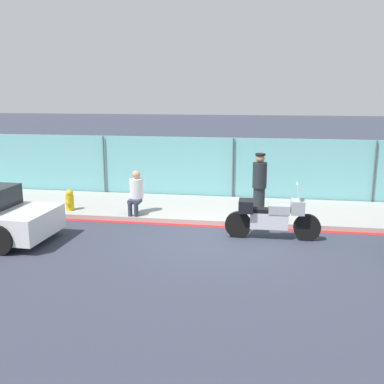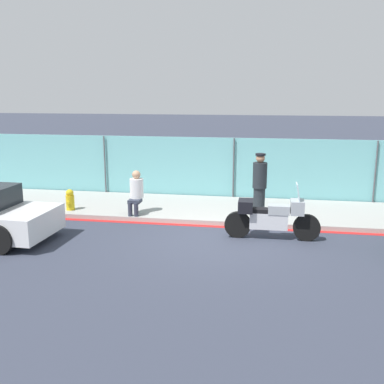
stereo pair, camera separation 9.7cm
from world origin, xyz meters
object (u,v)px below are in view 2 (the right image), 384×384
officer_standing (260,183)px  motorcycle (271,217)px  person_seated_on_curb (136,190)px  fire_hydrant (70,200)px

officer_standing → motorcycle: bearing=-80.4°
officer_standing → person_seated_on_curb: 3.58m
motorcycle → officer_standing: officer_standing is taller
motorcycle → fire_hydrant: size_ratio=3.74×
motorcycle → person_seated_on_curb: (-3.86, 1.34, 0.24)m
officer_standing → person_seated_on_curb: officer_standing is taller
motorcycle → fire_hydrant: bearing=166.4°
officer_standing → fire_hydrant: (-5.58, -0.65, -0.58)m
motorcycle → officer_standing: 2.09m
person_seated_on_curb → fire_hydrant: bearing=179.2°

